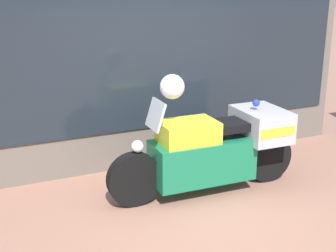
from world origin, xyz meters
TOP-DOWN VIEW (x-y plane):
  - ground_plane at (0.00, 0.00)m, footprint 60.00×60.00m
  - shop_building at (-0.42, 2.00)m, footprint 6.65×0.55m
  - window_display at (0.37, 2.03)m, footprint 5.32×0.30m
  - paramedic_motorcycle at (0.60, 0.68)m, footprint 2.46×0.75m
  - white_helmet at (0.02, 0.70)m, footprint 0.28×0.28m

SIDE VIEW (x-z plane):
  - ground_plane at x=0.00m, z-range 0.00..0.00m
  - window_display at x=0.37m, z-range -0.46..1.33m
  - paramedic_motorcycle at x=0.60m, z-range -0.05..1.18m
  - white_helmet at x=0.02m, z-range 1.23..1.51m
  - shop_building at x=-0.42m, z-range 0.01..3.36m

